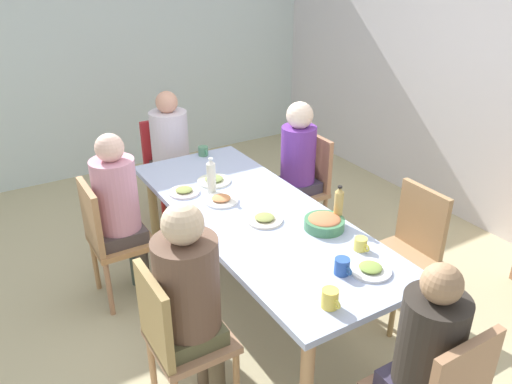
% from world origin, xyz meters
% --- Properties ---
extents(ground_plane, '(6.82, 6.82, 0.00)m').
position_xyz_m(ground_plane, '(0.00, 0.00, 0.00)').
color(ground_plane, tan).
extents(wall_back, '(5.92, 0.12, 2.60)m').
position_xyz_m(wall_back, '(0.00, 2.31, 1.30)').
color(wall_back, silver).
rests_on(wall_back, ground_plane).
extents(wall_left, '(0.12, 4.74, 2.60)m').
position_xyz_m(wall_left, '(-2.90, 0.00, 1.30)').
color(wall_left, silver).
rests_on(wall_left, ground_plane).
extents(dining_table, '(2.27, 0.87, 0.72)m').
position_xyz_m(dining_table, '(0.00, 0.00, 0.65)').
color(dining_table, '#AAB7D8').
rests_on(dining_table, ground_plane).
extents(chair_0, '(0.40, 0.40, 0.90)m').
position_xyz_m(chair_0, '(0.57, 0.82, 0.51)').
color(chair_0, '#A67F57').
rests_on(chair_0, ground_plane).
extents(chair_1, '(0.40, 0.40, 0.90)m').
position_xyz_m(chair_1, '(-0.57, -0.82, 0.51)').
color(chair_1, '#B17D4C').
rests_on(chair_1, ground_plane).
extents(person_1, '(0.30, 0.30, 1.22)m').
position_xyz_m(person_1, '(-0.57, -0.72, 0.72)').
color(person_1, '#3B493F').
rests_on(person_1, ground_plane).
extents(chair_2, '(0.40, 0.40, 0.90)m').
position_xyz_m(chair_2, '(-0.57, 0.82, 0.51)').
color(chair_2, tan).
rests_on(chair_2, ground_plane).
extents(person_2, '(0.30, 0.30, 1.20)m').
position_xyz_m(person_2, '(-0.57, 0.72, 0.72)').
color(person_2, '#434739').
rests_on(person_2, ground_plane).
extents(chair_3, '(0.40, 0.40, 0.90)m').
position_xyz_m(chair_3, '(-1.52, 0.00, 0.51)').
color(chair_3, '#B4231C').
rests_on(chair_3, ground_plane).
extents(person_3, '(0.32, 0.32, 1.19)m').
position_xyz_m(person_3, '(-1.43, 0.00, 0.72)').
color(person_3, '#3C3D3F').
rests_on(person_3, ground_plane).
extents(person_4, '(0.30, 0.30, 1.16)m').
position_xyz_m(person_4, '(1.42, 0.00, 0.68)').
color(person_4, '#263146').
rests_on(person_4, ground_plane).
extents(chair_5, '(0.40, 0.40, 0.90)m').
position_xyz_m(chair_5, '(0.57, -0.82, 0.51)').
color(chair_5, '#A77A5A').
rests_on(chair_5, ground_plane).
extents(person_5, '(0.32, 0.32, 1.24)m').
position_xyz_m(person_5, '(0.57, -0.73, 0.74)').
color(person_5, brown).
rests_on(person_5, ground_plane).
extents(plate_0, '(0.23, 0.23, 0.04)m').
position_xyz_m(plate_0, '(0.12, -0.01, 0.73)').
color(plate_0, silver).
rests_on(plate_0, dining_table).
extents(plate_1, '(0.24, 0.24, 0.04)m').
position_xyz_m(plate_1, '(-0.56, -0.02, 0.73)').
color(plate_1, white).
rests_on(plate_1, dining_table).
extents(plate_2, '(0.23, 0.23, 0.04)m').
position_xyz_m(plate_2, '(0.87, 0.18, 0.73)').
color(plate_2, silver).
rests_on(plate_2, dining_table).
extents(plate_3, '(0.21, 0.21, 0.04)m').
position_xyz_m(plate_3, '(-0.50, -0.28, 0.73)').
color(plate_3, silver).
rests_on(plate_3, dining_table).
extents(plate_4, '(0.23, 0.23, 0.04)m').
position_xyz_m(plate_4, '(-0.26, -0.12, 0.73)').
color(plate_4, white).
rests_on(plate_4, dining_table).
extents(bowl_0, '(0.25, 0.25, 0.08)m').
position_xyz_m(bowl_0, '(0.38, 0.25, 0.76)').
color(bowl_0, '#427C52').
rests_on(bowl_0, dining_table).
extents(cup_0, '(0.11, 0.07, 0.07)m').
position_xyz_m(cup_0, '(0.68, 0.28, 0.76)').
color(cup_0, '#E5D053').
rests_on(cup_0, dining_table).
extents(cup_1, '(0.12, 0.08, 0.08)m').
position_xyz_m(cup_1, '(-1.06, 0.14, 0.76)').
color(cup_1, '#508461').
rests_on(cup_1, dining_table).
extents(cup_2, '(0.12, 0.08, 0.09)m').
position_xyz_m(cup_2, '(0.81, 0.04, 0.77)').
color(cup_2, '#2A51A4').
rests_on(cup_2, dining_table).
extents(cup_3, '(0.12, 0.08, 0.10)m').
position_xyz_m(cup_3, '(0.99, -0.18, 0.77)').
color(cup_3, '#EDCF4C').
rests_on(cup_3, dining_table).
extents(bottle_0, '(0.06, 0.06, 0.26)m').
position_xyz_m(bottle_0, '(0.37, 0.36, 0.84)').
color(bottle_0, tan).
rests_on(bottle_0, dining_table).
extents(bottle_1, '(0.06, 0.06, 0.26)m').
position_xyz_m(bottle_1, '(-0.41, -0.11, 0.84)').
color(bottle_1, silver).
rests_on(bottle_1, dining_table).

